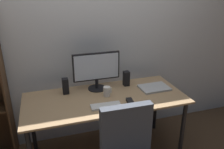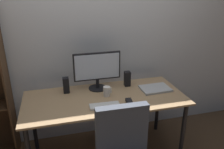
{
  "view_description": "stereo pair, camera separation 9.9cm",
  "coord_description": "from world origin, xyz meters",
  "px_view_note": "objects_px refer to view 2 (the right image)",
  "views": [
    {
      "loc": [
        -0.57,
        -2.02,
        1.83
      ],
      "look_at": [
        0.08,
        0.03,
        0.97
      ],
      "focal_mm": 36.48,
      "sensor_mm": 36.0,
      "label": 1
    },
    {
      "loc": [
        -0.47,
        -2.05,
        1.83
      ],
      "look_at": [
        0.08,
        0.03,
        0.97
      ],
      "focal_mm": 36.48,
      "sensor_mm": 36.0,
      "label": 2
    }
  ],
  "objects_px": {
    "keyboard": "(105,106)",
    "speaker_left": "(66,85)",
    "coffee_mug": "(107,91)",
    "laptop": "(155,89)",
    "desk": "(105,104)",
    "monitor": "(97,69)",
    "mouse": "(129,101)",
    "speaker_right": "(127,79)"
  },
  "relations": [
    {
      "from": "speaker_left",
      "to": "monitor",
      "type": "bearing_deg",
      "value": 1.32
    },
    {
      "from": "mouse",
      "to": "speaker_left",
      "type": "distance_m",
      "value": 0.7
    },
    {
      "from": "monitor",
      "to": "mouse",
      "type": "relative_size",
      "value": 5.34
    },
    {
      "from": "monitor",
      "to": "laptop",
      "type": "bearing_deg",
      "value": -16.95
    },
    {
      "from": "laptop",
      "to": "speaker_left",
      "type": "relative_size",
      "value": 1.88
    },
    {
      "from": "mouse",
      "to": "coffee_mug",
      "type": "height_order",
      "value": "coffee_mug"
    },
    {
      "from": "speaker_right",
      "to": "laptop",
      "type": "bearing_deg",
      "value": -33.67
    },
    {
      "from": "monitor",
      "to": "coffee_mug",
      "type": "relative_size",
      "value": 4.97
    },
    {
      "from": "keyboard",
      "to": "speaker_left",
      "type": "bearing_deg",
      "value": 131.61
    },
    {
      "from": "keyboard",
      "to": "speaker_left",
      "type": "height_order",
      "value": "speaker_left"
    },
    {
      "from": "laptop",
      "to": "keyboard",
      "type": "bearing_deg",
      "value": -161.6
    },
    {
      "from": "desk",
      "to": "keyboard",
      "type": "height_order",
      "value": "keyboard"
    },
    {
      "from": "desk",
      "to": "coffee_mug",
      "type": "height_order",
      "value": "coffee_mug"
    },
    {
      "from": "mouse",
      "to": "laptop",
      "type": "distance_m",
      "value": 0.44
    },
    {
      "from": "speaker_left",
      "to": "keyboard",
      "type": "bearing_deg",
      "value": -50.68
    },
    {
      "from": "keyboard",
      "to": "laptop",
      "type": "relative_size",
      "value": 0.91
    },
    {
      "from": "laptop",
      "to": "speaker_right",
      "type": "relative_size",
      "value": 1.88
    },
    {
      "from": "desk",
      "to": "speaker_left",
      "type": "distance_m",
      "value": 0.46
    },
    {
      "from": "mouse",
      "to": "speaker_left",
      "type": "bearing_deg",
      "value": 151.01
    },
    {
      "from": "desk",
      "to": "coffee_mug",
      "type": "distance_m",
      "value": 0.14
    },
    {
      "from": "desk",
      "to": "laptop",
      "type": "bearing_deg",
      "value": 3.56
    },
    {
      "from": "monitor",
      "to": "keyboard",
      "type": "height_order",
      "value": "monitor"
    },
    {
      "from": "desk",
      "to": "laptop",
      "type": "relative_size",
      "value": 5.18
    },
    {
      "from": "mouse",
      "to": "keyboard",
      "type": "bearing_deg",
      "value": -172.77
    },
    {
      "from": "keyboard",
      "to": "mouse",
      "type": "height_order",
      "value": "mouse"
    },
    {
      "from": "keyboard",
      "to": "laptop",
      "type": "height_order",
      "value": "laptop"
    },
    {
      "from": "keyboard",
      "to": "coffee_mug",
      "type": "distance_m",
      "value": 0.23
    },
    {
      "from": "keyboard",
      "to": "mouse",
      "type": "bearing_deg",
      "value": 4.2
    },
    {
      "from": "desk",
      "to": "laptop",
      "type": "height_order",
      "value": "laptop"
    },
    {
      "from": "monitor",
      "to": "speaker_left",
      "type": "bearing_deg",
      "value": -178.68
    },
    {
      "from": "mouse",
      "to": "coffee_mug",
      "type": "bearing_deg",
      "value": 135.99
    },
    {
      "from": "coffee_mug",
      "to": "laptop",
      "type": "distance_m",
      "value": 0.56
    },
    {
      "from": "desk",
      "to": "speaker_right",
      "type": "relative_size",
      "value": 9.74
    },
    {
      "from": "laptop",
      "to": "speaker_left",
      "type": "xyz_separation_m",
      "value": [
        -0.96,
        0.18,
        0.07
      ]
    },
    {
      "from": "keyboard",
      "to": "speaker_right",
      "type": "bearing_deg",
      "value": 50.5
    },
    {
      "from": "desk",
      "to": "coffee_mug",
      "type": "xyz_separation_m",
      "value": [
        0.02,
        0.03,
        0.13
      ]
    },
    {
      "from": "monitor",
      "to": "laptop",
      "type": "distance_m",
      "value": 0.68
    },
    {
      "from": "desk",
      "to": "keyboard",
      "type": "relative_size",
      "value": 5.71
    },
    {
      "from": "mouse",
      "to": "speaker_right",
      "type": "distance_m",
      "value": 0.41
    },
    {
      "from": "desk",
      "to": "speaker_left",
      "type": "height_order",
      "value": "speaker_left"
    },
    {
      "from": "monitor",
      "to": "coffee_mug",
      "type": "xyz_separation_m",
      "value": [
        0.06,
        -0.2,
        -0.19
      ]
    },
    {
      "from": "keyboard",
      "to": "speaker_right",
      "type": "xyz_separation_m",
      "value": [
        0.36,
        0.4,
        0.08
      ]
    }
  ]
}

